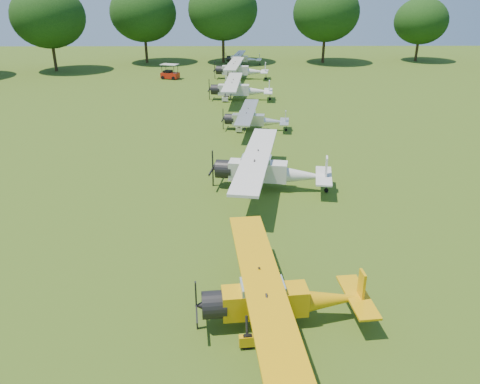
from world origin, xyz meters
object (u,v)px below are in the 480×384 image
object	(u,v)px
aircraft_2	(278,296)
aircraft_7	(242,58)
aircraft_5	(238,88)
aircraft_6	(239,69)
golf_cart	(170,74)
aircraft_4	(253,118)
aircraft_3	(267,168)

from	to	relation	value
aircraft_2	aircraft_7	distance (m)	63.18
aircraft_5	aircraft_6	xyz separation A→B (m)	(0.23, 12.79, 0.05)
aircraft_6	golf_cart	bearing A→B (deg)	-174.67
aircraft_2	aircraft_4	distance (m)	25.79
aircraft_2	aircraft_5	size ratio (longest dim) A/B	0.93
aircraft_4	golf_cart	bearing A→B (deg)	119.84
aircraft_3	golf_cart	distance (m)	39.45
aircraft_2	aircraft_3	bearing A→B (deg)	82.38
golf_cart	aircraft_6	bearing A→B (deg)	18.93
aircraft_7	golf_cart	xyz separation A→B (m)	(-10.07, -12.54, -0.40)
aircraft_2	aircraft_5	world-z (taller)	aircraft_5
aircraft_4	aircraft_5	size ratio (longest dim) A/B	0.83
aircraft_2	aircraft_5	xyz separation A→B (m)	(-1.15, 37.69, 0.10)
aircraft_3	aircraft_6	xyz separation A→B (m)	(-1.33, 37.78, -0.02)
aircraft_3	aircraft_6	size ratio (longest dim) A/B	1.01
aircraft_6	aircraft_7	distance (m)	12.71
golf_cart	aircraft_4	bearing A→B (deg)	-47.31
aircraft_2	aircraft_4	bearing A→B (deg)	84.10
aircraft_2	aircraft_4	world-z (taller)	aircraft_2
aircraft_3	aircraft_7	world-z (taller)	aircraft_3
golf_cart	aircraft_2	bearing A→B (deg)	-58.52
aircraft_3	aircraft_7	distance (m)	50.48
aircraft_3	aircraft_6	distance (m)	37.80
aircraft_3	aircraft_5	size ratio (longest dim) A/B	1.05
aircraft_4	aircraft_6	xyz separation A→B (m)	(-0.98, 24.70, 0.28)
aircraft_4	aircraft_6	distance (m)	24.72
aircraft_6	golf_cart	xyz separation A→B (m)	(-9.48, 0.16, -0.69)
aircraft_5	aircraft_3	bearing A→B (deg)	-82.23
aircraft_4	aircraft_6	size ratio (longest dim) A/B	0.79
aircraft_4	aircraft_7	size ratio (longest dim) A/B	1.01
aircraft_7	golf_cart	size ratio (longest dim) A/B	3.54
aircraft_3	aircraft_5	bearing A→B (deg)	102.67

